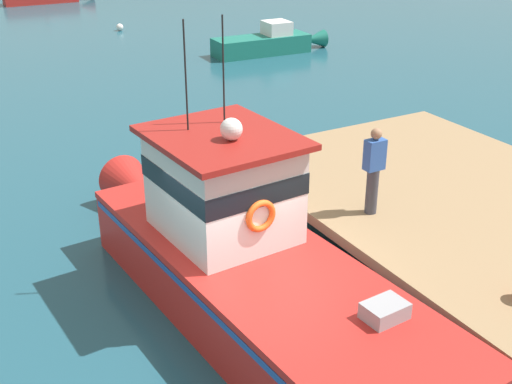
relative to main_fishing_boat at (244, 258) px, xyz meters
name	(u,v)px	position (x,y,z in m)	size (l,w,h in m)	color
ground_plane	(248,323)	(-0.16, -0.42, -1.01)	(200.00, 200.00, 0.00)	#1E4C5B
dock	(466,204)	(4.64, -0.42, 0.07)	(6.00, 9.00, 1.20)	#4C3D2D
main_fishing_boat	(244,258)	(0.00, 0.00, 0.00)	(3.11, 9.91, 4.80)	red
crate_single_by_cleat	(276,158)	(2.30, 2.79, 0.36)	(0.60, 0.44, 0.33)	#3370B2
deckhand_by_the_boat	(374,169)	(2.65, 0.01, 1.05)	(0.36, 0.22, 1.63)	#383842
moored_boat_far_left	(269,43)	(10.01, 16.26, -0.55)	(5.29, 1.52, 1.34)	#196B5B
mooring_buoy_channel_marker	(120,27)	(5.97, 24.08, -0.83)	(0.35, 0.35, 0.35)	silver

